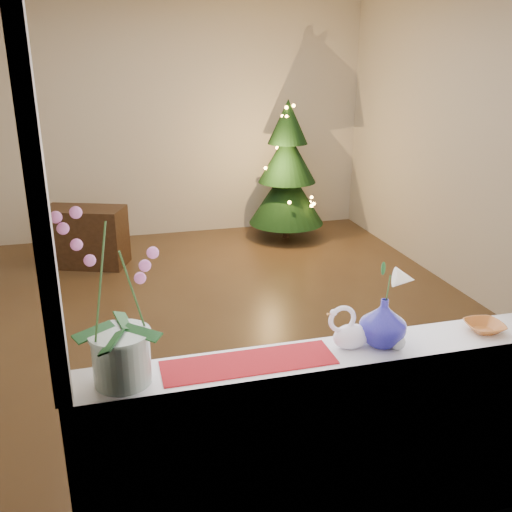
{
  "coord_description": "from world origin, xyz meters",
  "views": [
    {
      "loc": [
        -0.87,
        -4.32,
        2.09
      ],
      "look_at": [
        -0.09,
        -1.4,
        1.02
      ],
      "focal_mm": 40.0,
      "sensor_mm": 36.0,
      "label": 1
    }
  ],
  "objects_px": {
    "orchid_pot": "(116,299)",
    "xmas_tree": "(287,171)",
    "swan": "(352,327)",
    "side_table": "(85,237)",
    "paperweight": "(397,342)",
    "amber_dish": "(484,328)",
    "blue_vase": "(383,319)"
  },
  "relations": [
    {
      "from": "orchid_pot",
      "to": "xmas_tree",
      "type": "distance_m",
      "value": 4.81
    },
    {
      "from": "swan",
      "to": "side_table",
      "type": "distance_m",
      "value": 4.17
    },
    {
      "from": "orchid_pot",
      "to": "swan",
      "type": "xyz_separation_m",
      "value": [
        0.94,
        0.03,
        -0.25
      ]
    },
    {
      "from": "paperweight",
      "to": "orchid_pot",
      "type": "bearing_deg",
      "value": 177.92
    },
    {
      "from": "paperweight",
      "to": "side_table",
      "type": "height_order",
      "value": "paperweight"
    },
    {
      "from": "amber_dish",
      "to": "blue_vase",
      "type": "bearing_deg",
      "value": 178.97
    },
    {
      "from": "amber_dish",
      "to": "side_table",
      "type": "height_order",
      "value": "amber_dish"
    },
    {
      "from": "orchid_pot",
      "to": "blue_vase",
      "type": "distance_m",
      "value": 1.1
    },
    {
      "from": "blue_vase",
      "to": "swan",
      "type": "bearing_deg",
      "value": 176.55
    },
    {
      "from": "blue_vase",
      "to": "side_table",
      "type": "xyz_separation_m",
      "value": [
        -1.33,
        3.94,
        -0.73
      ]
    },
    {
      "from": "blue_vase",
      "to": "side_table",
      "type": "distance_m",
      "value": 4.23
    },
    {
      "from": "orchid_pot",
      "to": "blue_vase",
      "type": "xyz_separation_m",
      "value": [
        1.08,
        0.02,
        -0.22
      ]
    },
    {
      "from": "amber_dish",
      "to": "orchid_pot",
      "type": "bearing_deg",
      "value": -179.71
    },
    {
      "from": "amber_dish",
      "to": "xmas_tree",
      "type": "xyz_separation_m",
      "value": [
        0.48,
        4.32,
        -0.13
      ]
    },
    {
      "from": "xmas_tree",
      "to": "side_table",
      "type": "bearing_deg",
      "value": -170.93
    },
    {
      "from": "orchid_pot",
      "to": "xmas_tree",
      "type": "xyz_separation_m",
      "value": [
        2.05,
        4.33,
        -0.45
      ]
    },
    {
      "from": "orchid_pot",
      "to": "swan",
      "type": "distance_m",
      "value": 0.97
    },
    {
      "from": "side_table",
      "to": "xmas_tree",
      "type": "bearing_deg",
      "value": 29.83
    },
    {
      "from": "paperweight",
      "to": "blue_vase",
      "type": "bearing_deg",
      "value": 125.6
    },
    {
      "from": "paperweight",
      "to": "side_table",
      "type": "bearing_deg",
      "value": 108.96
    },
    {
      "from": "xmas_tree",
      "to": "side_table",
      "type": "height_order",
      "value": "xmas_tree"
    },
    {
      "from": "swan",
      "to": "orchid_pot",
      "type": "bearing_deg",
      "value": -154.91
    },
    {
      "from": "orchid_pot",
      "to": "paperweight",
      "type": "relative_size",
      "value": 9.98
    },
    {
      "from": "swan",
      "to": "paperweight",
      "type": "height_order",
      "value": "swan"
    },
    {
      "from": "amber_dish",
      "to": "side_table",
      "type": "bearing_deg",
      "value": 114.87
    },
    {
      "from": "side_table",
      "to": "amber_dish",
      "type": "bearing_deg",
      "value": -44.37
    },
    {
      "from": "side_table",
      "to": "orchid_pot",
      "type": "bearing_deg",
      "value": -65.56
    },
    {
      "from": "xmas_tree",
      "to": "blue_vase",
      "type": "bearing_deg",
      "value": -102.75
    },
    {
      "from": "paperweight",
      "to": "xmas_tree",
      "type": "bearing_deg",
      "value": 77.92
    },
    {
      "from": "amber_dish",
      "to": "xmas_tree",
      "type": "height_order",
      "value": "xmas_tree"
    },
    {
      "from": "blue_vase",
      "to": "paperweight",
      "type": "height_order",
      "value": "blue_vase"
    },
    {
      "from": "orchid_pot",
      "to": "swan",
      "type": "height_order",
      "value": "orchid_pot"
    }
  ]
}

